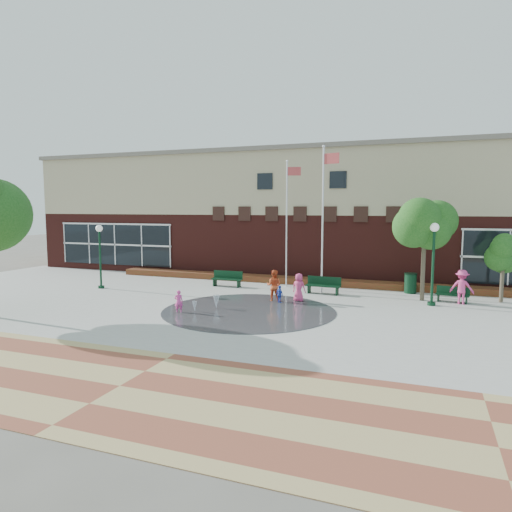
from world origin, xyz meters
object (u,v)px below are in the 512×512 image
(trash_can, at_px, (410,283))
(child_splash, at_px, (179,301))
(bench_left, at_px, (227,282))
(flagpole_left, at_px, (287,217))
(flagpole_right, at_px, (324,212))

(trash_can, xyz_separation_m, child_splash, (-10.21, -9.10, -0.06))
(child_splash, bearing_deg, bench_left, -110.72)
(flagpole_left, height_order, child_splash, flagpole_left)
(child_splash, bearing_deg, flagpole_left, -134.73)
(flagpole_left, relative_size, child_splash, 7.19)
(trash_can, relative_size, child_splash, 1.09)
(flagpole_left, xyz_separation_m, trash_can, (7.41, 0.41, -3.81))
(flagpole_right, relative_size, bench_left, 4.31)
(trash_can, bearing_deg, bench_left, -171.41)
(flagpole_left, bearing_deg, bench_left, -174.33)
(trash_can, bearing_deg, child_splash, -138.30)
(bench_left, relative_size, trash_can, 1.65)
(flagpole_left, relative_size, bench_left, 4.00)
(flagpole_left, height_order, flagpole_right, flagpole_right)
(flagpole_left, height_order, trash_can, flagpole_left)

